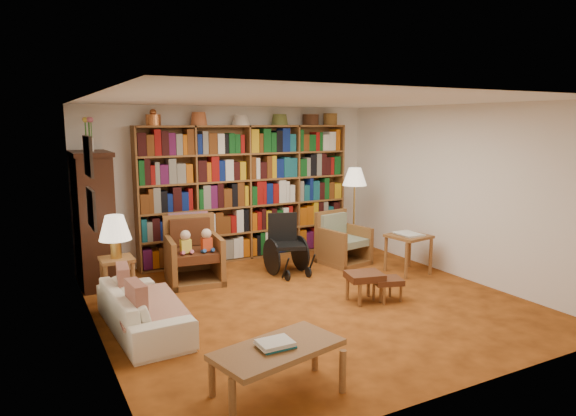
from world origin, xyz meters
TOP-DOWN VIEW (x-y plane):
  - floor at (0.00, 0.00)m, footprint 5.00×5.00m
  - ceiling at (0.00, 0.00)m, footprint 5.00×5.00m
  - wall_back at (0.00, 2.50)m, footprint 5.00×0.00m
  - wall_front at (0.00, -2.50)m, footprint 5.00×0.00m
  - wall_left at (-2.50, 0.00)m, footprint 0.00×5.00m
  - wall_right at (2.50, 0.00)m, footprint 0.00×5.00m
  - bookshelf at (0.20, 2.33)m, footprint 3.60×0.30m
  - curio_cabinet at (-2.25, 2.00)m, footprint 0.50×0.95m
  - framed_pictures at (-2.48, 0.30)m, footprint 0.03×0.52m
  - sofa at (-2.05, 0.05)m, footprint 1.69×0.73m
  - sofa_throw at (-2.00, 0.05)m, footprint 0.73×1.31m
  - cushion_left at (-2.18, 0.40)m, footprint 0.17×0.41m
  - cushion_right at (-2.18, -0.30)m, footprint 0.16×0.41m
  - side_table_lamp at (-2.15, 0.96)m, footprint 0.39×0.39m
  - table_lamp at (-2.15, 0.96)m, footprint 0.39×0.39m
  - armchair_leather at (-1.03, 1.54)m, footprint 0.83×0.87m
  - armchair_sage at (1.40, 1.35)m, footprint 0.78×0.80m
  - wheelchair at (0.34, 1.24)m, footprint 0.55×0.72m
  - floor_lamp at (1.77, 1.52)m, footprint 0.40×0.40m
  - side_table_papers at (1.96, 0.38)m, footprint 0.61×0.61m
  - footstool_a at (0.63, -0.33)m, footprint 0.51×0.47m
  - footstool_b at (0.90, -0.46)m, footprint 0.43×0.40m
  - coffee_table at (-1.36, -1.83)m, footprint 1.17×0.76m

SIDE VIEW (x-z plane):
  - floor at x=0.00m, z-range 0.00..0.00m
  - sofa at x=-2.05m, z-range 0.00..0.49m
  - footstool_b at x=0.90m, z-range 0.09..0.40m
  - sofa_throw at x=-2.00m, z-range 0.28..0.32m
  - footstool_a at x=0.63m, z-range 0.12..0.49m
  - armchair_sage at x=1.40m, z-range -0.10..0.73m
  - coffee_table at x=-1.36m, z-range 0.13..0.61m
  - armchair_leather at x=-1.03m, z-range -0.09..0.86m
  - wheelchair at x=0.34m, z-range -0.04..0.86m
  - side_table_lamp at x=-2.15m, z-range 0.14..0.75m
  - cushion_left at x=-2.18m, z-range 0.25..0.65m
  - cushion_right at x=-2.18m, z-range 0.25..0.65m
  - side_table_papers at x=1.96m, z-range 0.19..0.80m
  - curio_cabinet at x=-2.25m, z-range -0.25..2.15m
  - table_lamp at x=-2.15m, z-range 0.71..1.23m
  - bookshelf at x=0.20m, z-range -0.04..2.38m
  - wall_back at x=0.00m, z-range -1.25..3.75m
  - wall_front at x=0.00m, z-range -1.25..3.75m
  - wall_left at x=-2.50m, z-range -1.25..3.75m
  - wall_right at x=2.50m, z-range -1.25..3.75m
  - floor_lamp at x=1.77m, z-range 0.55..2.06m
  - framed_pictures at x=-2.48m, z-range 1.14..2.11m
  - ceiling at x=0.00m, z-range 2.50..2.50m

